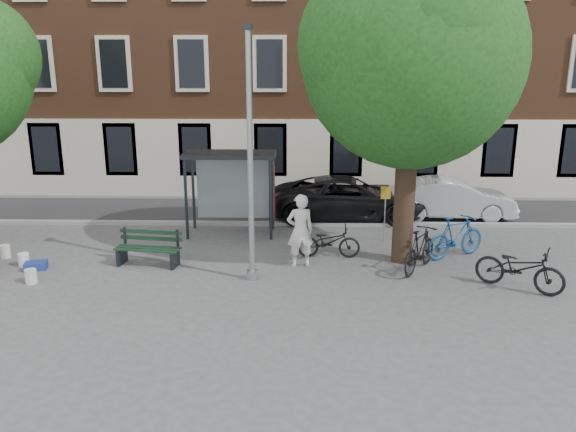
% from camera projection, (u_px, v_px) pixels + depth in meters
% --- Properties ---
extents(ground, '(90.00, 90.00, 0.00)m').
position_uv_depth(ground, '(252.00, 279.00, 14.15)').
color(ground, '#4C4C4F').
rests_on(ground, ground).
extents(road, '(40.00, 4.00, 0.01)m').
position_uv_depth(road, '(268.00, 211.00, 20.91)').
color(road, '#28282B').
rests_on(road, ground).
extents(curb_near, '(40.00, 0.25, 0.12)m').
position_uv_depth(curb_near, '(265.00, 224.00, 18.96)').
color(curb_near, gray).
rests_on(curb_near, ground).
extents(curb_far, '(40.00, 0.25, 0.12)m').
position_uv_depth(curb_far, '(271.00, 197.00, 22.83)').
color(curb_far, gray).
rests_on(curb_far, ground).
extents(building_row, '(30.00, 8.00, 14.00)m').
position_uv_depth(building_row, '(274.00, 25.00, 24.91)').
color(building_row, brown).
rests_on(building_row, ground).
extents(lamppost, '(0.28, 0.35, 6.11)m').
position_uv_depth(lamppost, '(250.00, 170.00, 13.43)').
color(lamppost, '#9EA0A3').
rests_on(lamppost, ground).
extents(tree_right, '(5.76, 5.60, 8.20)m').
position_uv_depth(tree_right, '(414.00, 49.00, 13.95)').
color(tree_right, black).
rests_on(tree_right, ground).
extents(bus_shelter, '(2.85, 1.45, 2.62)m').
position_uv_depth(bus_shelter, '(243.00, 174.00, 17.63)').
color(bus_shelter, '#1E2328').
rests_on(bus_shelter, ground).
extents(painter, '(0.82, 0.64, 1.98)m').
position_uv_depth(painter, '(300.00, 231.00, 14.83)').
color(painter, silver).
rests_on(painter, ground).
extents(bench, '(1.83, 0.82, 0.91)m').
position_uv_depth(bench, '(149.00, 250.00, 15.09)').
color(bench, '#1E2328').
rests_on(bench, ground).
extents(bike_a, '(1.76, 0.66, 0.92)m').
position_uv_depth(bike_a, '(329.00, 242.00, 15.68)').
color(bike_a, black).
rests_on(bike_a, ground).
extents(bike_b, '(2.02, 1.46, 1.20)m').
position_uv_depth(bike_b, '(456.00, 237.00, 15.65)').
color(bike_b, navy).
rests_on(bike_b, ground).
extents(bike_c, '(2.13, 1.76, 1.09)m').
position_uv_depth(bike_c, '(520.00, 268.00, 13.38)').
color(bike_c, black).
rests_on(bike_c, ground).
extents(bike_d, '(1.51, 1.92, 1.16)m').
position_uv_depth(bike_d, '(420.00, 250.00, 14.61)').
color(bike_d, black).
rests_on(bike_d, ground).
extents(car_dark, '(5.36, 2.55, 1.48)m').
position_uv_depth(car_dark, '(348.00, 198.00, 19.69)').
color(car_dark, black).
rests_on(car_dark, ground).
extents(car_silver, '(4.36, 1.64, 1.42)m').
position_uv_depth(car_silver, '(451.00, 199.00, 19.67)').
color(car_silver, '#B1B5BA').
rests_on(car_silver, ground).
extents(blue_crate, '(0.63, 0.53, 0.20)m').
position_uv_depth(blue_crate, '(36.00, 266.00, 14.82)').
color(blue_crate, navy).
rests_on(blue_crate, ground).
extents(bucket_a, '(0.37, 0.37, 0.36)m').
position_uv_depth(bucket_a, '(24.00, 260.00, 15.04)').
color(bucket_a, white).
rests_on(bucket_a, ground).
extents(bucket_b, '(0.29, 0.29, 0.36)m').
position_uv_depth(bucket_b, '(31.00, 276.00, 13.84)').
color(bucket_b, silver).
rests_on(bucket_b, ground).
extents(bucket_c, '(0.36, 0.36, 0.36)m').
position_uv_depth(bucket_c, '(5.00, 251.00, 15.72)').
color(bucket_c, silver).
rests_on(bucket_c, ground).
extents(notice_sign, '(0.29, 0.04, 1.70)m').
position_uv_depth(notice_sign, '(385.00, 203.00, 17.02)').
color(notice_sign, '#9EA0A3').
rests_on(notice_sign, ground).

